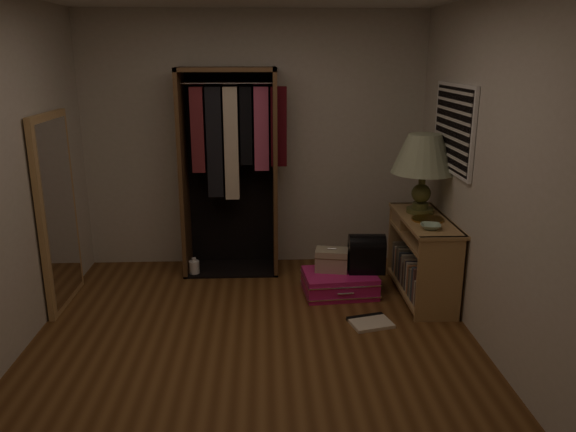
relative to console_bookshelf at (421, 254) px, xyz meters
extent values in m
plane|color=brown|center=(-1.53, -1.04, -0.39)|extent=(4.00, 4.00, 0.00)
cube|color=beige|center=(-1.53, 0.96, 0.91)|extent=(3.50, 0.02, 2.60)
cube|color=beige|center=(-1.53, -3.04, 0.91)|extent=(3.50, 0.02, 2.60)
cube|color=beige|center=(0.22, -1.04, 0.91)|extent=(0.02, 4.00, 2.60)
cube|color=white|center=(0.20, -0.04, 1.16)|extent=(0.03, 0.96, 0.76)
cube|color=black|center=(0.19, -0.04, 1.16)|extent=(0.03, 0.90, 0.70)
cube|color=silver|center=(0.18, -0.04, 0.85)|extent=(0.01, 0.88, 0.02)
cube|color=silver|center=(0.18, -0.04, 0.93)|extent=(0.01, 0.88, 0.02)
cube|color=silver|center=(0.18, -0.04, 1.00)|extent=(0.01, 0.88, 0.02)
cube|color=silver|center=(0.18, -0.04, 1.08)|extent=(0.01, 0.88, 0.02)
cube|color=silver|center=(0.18, -0.04, 1.16)|extent=(0.01, 0.88, 0.02)
cube|color=silver|center=(0.18, -0.04, 1.24)|extent=(0.01, 0.88, 0.02)
cube|color=silver|center=(0.18, -0.04, 1.31)|extent=(0.01, 0.88, 0.02)
cube|color=silver|center=(0.18, -0.04, 1.39)|extent=(0.01, 0.88, 0.02)
cube|color=silver|center=(0.18, -0.04, 1.47)|extent=(0.01, 0.88, 0.02)
cube|color=#A88051|center=(0.01, -0.58, -0.02)|extent=(0.40, 0.03, 0.75)
cube|color=#A88051|center=(0.01, 0.49, -0.02)|extent=(0.40, 0.03, 0.75)
cube|color=#A88051|center=(0.01, -0.04, -0.33)|extent=(0.40, 1.04, 0.03)
cube|color=#A88051|center=(0.01, -0.04, 0.18)|extent=(0.40, 1.04, 0.03)
cube|color=#A88051|center=(0.01, -0.04, 0.34)|extent=(0.42, 1.12, 0.03)
cube|color=brown|center=(0.20, -0.04, -0.02)|extent=(0.02, 1.10, 0.75)
cube|color=#A88051|center=(0.00, 0.29, 0.25)|extent=(0.36, 0.38, 0.13)
cube|color=gray|center=(-0.06, -0.51, -0.16)|extent=(0.20, 0.04, 0.32)
cube|color=#4C3833|center=(-0.08, -0.46, -0.20)|extent=(0.16, 0.03, 0.22)
cube|color=#B7AD99|center=(-0.06, -0.42, -0.20)|extent=(0.20, 0.03, 0.23)
cube|color=brown|center=(-0.06, -0.37, -0.16)|extent=(0.20, 0.04, 0.32)
cube|color=#3F4C59|center=(-0.07, -0.32, -0.16)|extent=(0.18, 0.04, 0.31)
cube|color=gray|center=(-0.07, -0.27, -0.18)|extent=(0.19, 0.03, 0.27)
cube|color=#59594C|center=(-0.06, -0.23, -0.18)|extent=(0.21, 0.04, 0.26)
cube|color=#B2724C|center=(-0.06, -0.17, -0.18)|extent=(0.21, 0.04, 0.27)
cube|color=beige|center=(-0.09, -0.13, -0.17)|extent=(0.16, 0.04, 0.28)
cube|color=#332D38|center=(-0.07, -0.09, -0.17)|extent=(0.19, 0.03, 0.28)
cube|color=gray|center=(-0.07, -0.05, -0.17)|extent=(0.20, 0.04, 0.28)
cube|color=#4C3833|center=(-0.07, 0.00, -0.20)|extent=(0.19, 0.04, 0.23)
cube|color=#B7AD99|center=(-0.07, 0.05, -0.17)|extent=(0.18, 0.04, 0.29)
cube|color=brown|center=(-0.07, 0.10, -0.19)|extent=(0.18, 0.04, 0.25)
cube|color=#3F4C59|center=(-0.07, 0.15, -0.18)|extent=(0.19, 0.03, 0.28)
cube|color=gray|center=(-0.08, 0.20, -0.17)|extent=(0.16, 0.04, 0.30)
cube|color=#59594C|center=(-0.07, 0.25, -0.16)|extent=(0.19, 0.04, 0.30)
cube|color=#B2724C|center=(-0.07, 0.30, -0.18)|extent=(0.19, 0.03, 0.27)
cube|color=beige|center=(-0.06, 0.33, -0.18)|extent=(0.22, 0.03, 0.28)
cube|color=#332D38|center=(-0.09, 0.37, -0.19)|extent=(0.15, 0.03, 0.26)
cube|color=gray|center=(-0.07, 0.42, -0.17)|extent=(0.20, 0.04, 0.30)
cube|color=brown|center=(-2.24, 0.70, 0.63)|extent=(0.04, 0.50, 2.05)
cube|color=brown|center=(-1.33, 0.70, 0.63)|extent=(0.04, 0.50, 2.05)
cube|color=brown|center=(-1.78, 0.70, 1.64)|extent=(0.95, 0.50, 0.04)
cube|color=black|center=(-1.78, 0.93, 0.63)|extent=(0.95, 0.02, 2.05)
cube|color=black|center=(-1.78, 0.70, -0.38)|extent=(0.95, 0.50, 0.02)
cylinder|color=silver|center=(-1.78, 0.70, 1.51)|extent=(0.87, 0.02, 0.02)
cube|color=maroon|center=(-2.08, 0.68, 1.07)|extent=(0.12, 0.14, 0.82)
cube|color=black|center=(-1.92, 0.68, 0.94)|extent=(0.15, 0.12, 1.07)
cube|color=beige|center=(-1.76, 0.68, 0.93)|extent=(0.14, 0.16, 1.09)
cube|color=black|center=(-1.61, 0.68, 1.11)|extent=(0.12, 0.13, 0.75)
cube|color=#BF4C72|center=(-1.46, 0.68, 1.08)|extent=(0.14, 0.11, 0.81)
cube|color=#590F19|center=(-1.29, 0.68, 1.10)|extent=(0.16, 0.10, 0.77)
cube|color=tan|center=(-3.24, -0.04, 0.46)|extent=(0.05, 0.80, 1.70)
cube|color=silver|center=(-3.21, -0.04, 0.46)|extent=(0.01, 0.68, 1.58)
cube|color=#D71A74|center=(-0.75, 0.03, -0.29)|extent=(0.70, 0.53, 0.21)
cube|color=silver|center=(-0.75, 0.03, -0.34)|extent=(0.72, 0.55, 0.01)
cube|color=silver|center=(-0.75, 0.03, -0.23)|extent=(0.72, 0.55, 0.01)
cylinder|color=silver|center=(-0.72, -0.21, -0.29)|extent=(0.15, 0.03, 0.02)
cube|color=tan|center=(-0.82, 0.11, -0.08)|extent=(0.33, 0.26, 0.20)
cube|color=brown|center=(-0.82, 0.11, -0.04)|extent=(0.34, 0.26, 0.01)
cylinder|color=silver|center=(-0.82, 0.11, 0.03)|extent=(0.09, 0.03, 0.01)
cube|color=black|center=(-0.50, 0.06, -0.06)|extent=(0.34, 0.23, 0.26)
cylinder|color=black|center=(-0.50, 0.06, 0.07)|extent=(0.34, 0.23, 0.22)
cylinder|color=#4E5328|center=(0.01, 0.15, 0.38)|extent=(0.31, 0.31, 0.04)
cylinder|color=#4E5328|center=(0.01, 0.15, 0.43)|extent=(0.18, 0.18, 0.05)
sphere|color=#4E5328|center=(0.01, 0.15, 0.54)|extent=(0.22, 0.22, 0.18)
cylinder|color=#4E5328|center=(0.01, 0.15, 0.68)|extent=(0.08, 0.08, 0.10)
cone|color=#B7C3A3|center=(0.01, 0.15, 0.91)|extent=(0.72, 0.72, 0.35)
cone|color=#E6EBCB|center=(0.01, 0.15, 0.91)|extent=(0.65, 0.65, 0.33)
cylinder|color=#AC8542|center=(0.01, -0.10, 0.37)|extent=(0.33, 0.33, 0.02)
imported|color=#9EBDA4|center=(-0.04, -0.36, 0.38)|extent=(0.20, 0.20, 0.04)
cylinder|color=white|center=(-2.16, 0.56, -0.32)|extent=(0.14, 0.14, 0.15)
cylinder|color=white|center=(-2.16, 0.56, -0.22)|extent=(0.06, 0.06, 0.04)
cube|color=beige|center=(-0.57, -0.60, -0.38)|extent=(0.39, 0.34, 0.03)
cube|color=black|center=(-0.60, -0.50, -0.38)|extent=(0.33, 0.13, 0.03)
camera|label=1|loc=(-1.44, -4.81, 1.77)|focal=35.00mm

